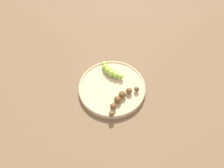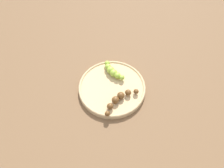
{
  "view_description": "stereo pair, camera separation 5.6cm",
  "coord_description": "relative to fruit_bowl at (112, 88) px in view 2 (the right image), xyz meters",
  "views": [
    {
      "loc": [
        0.45,
        -0.14,
        0.73
      ],
      "look_at": [
        0.0,
        0.0,
        0.04
      ],
      "focal_mm": 34.74,
      "sensor_mm": 36.0,
      "label": 1
    },
    {
      "loc": [
        0.47,
        -0.09,
        0.73
      ],
      "look_at": [
        0.0,
        0.0,
        0.04
      ],
      "focal_mm": 34.74,
      "sensor_mm": 36.0,
      "label": 2
    }
  ],
  "objects": [
    {
      "name": "banana_green",
      "position": [
        -0.06,
        0.01,
        0.02
      ],
      "size": [
        0.1,
        0.07,
        0.03
      ],
      "rotation": [
        0.0,
        0.0,
        5.22
      ],
      "color": "#8CAD38",
      "rests_on": "fruit_bowl"
    },
    {
      "name": "fruit_bowl",
      "position": [
        0.0,
        0.0,
        0.0
      ],
      "size": [
        0.26,
        0.26,
        0.02
      ],
      "color": "tan",
      "rests_on": "ground_plane"
    },
    {
      "name": "ground_plane",
      "position": [
        0.0,
        0.0,
        -0.01
      ],
      "size": [
        2.4,
        2.4,
        0.0
      ],
      "primitive_type": "plane",
      "color": "brown"
    },
    {
      "name": "banana_overripe",
      "position": [
        0.07,
        0.01,
        0.02
      ],
      "size": [
        0.09,
        0.14,
        0.03
      ],
      "rotation": [
        0.0,
        0.0,
        3.67
      ],
      "color": "#593819",
      "rests_on": "fruit_bowl"
    }
  ]
}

